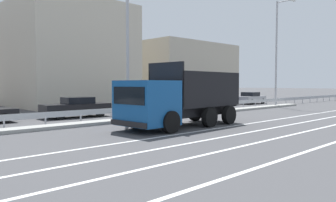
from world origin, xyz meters
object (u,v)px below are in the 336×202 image
(street_lamp_2, at_px, (277,50))
(parked_car_4, at_px, (76,107))
(parked_car_8, at_px, (251,98))
(parked_car_6, at_px, (194,101))
(median_road_sign, at_px, (167,100))
(parked_car_7, at_px, (222,98))
(dump_truck, at_px, (170,104))
(street_lamp_1, at_px, (129,23))
(parked_car_5, at_px, (144,103))

(street_lamp_2, height_order, parked_car_4, street_lamp_2)
(parked_car_4, distance_m, parked_car_8, 21.89)
(parked_car_6, bearing_deg, parked_car_4, 94.97)
(median_road_sign, relative_size, parked_car_4, 0.48)
(parked_car_8, bearing_deg, parked_car_4, -91.79)
(parked_car_7, bearing_deg, dump_truck, -64.91)
(parked_car_4, distance_m, parked_car_6, 11.96)
(street_lamp_2, xyz_separation_m, parked_car_6, (-7.49, 4.30, -5.00))
(street_lamp_1, distance_m, parked_car_4, 6.96)
(parked_car_8, bearing_deg, parked_car_5, -92.18)
(dump_truck, relative_size, median_road_sign, 3.44)
(median_road_sign, distance_m, street_lamp_1, 5.78)
(parked_car_6, height_order, parked_car_8, parked_car_8)
(median_road_sign, xyz_separation_m, street_lamp_1, (-3.31, -0.17, 4.74))
(dump_truck, bearing_deg, street_lamp_1, -6.58)
(street_lamp_1, height_order, parked_car_6, street_lamp_1)
(street_lamp_1, height_order, parked_car_5, street_lamp_1)
(street_lamp_1, distance_m, street_lamp_2, 18.34)
(median_road_sign, bearing_deg, street_lamp_2, 0.14)
(dump_truck, height_order, parked_car_8, dump_truck)
(street_lamp_1, bearing_deg, dump_truck, -93.79)
(parked_car_8, bearing_deg, street_lamp_1, -79.62)
(parked_car_4, bearing_deg, parked_car_8, -85.77)
(street_lamp_1, distance_m, parked_car_8, 21.92)
(median_road_sign, bearing_deg, dump_truck, -131.69)
(street_lamp_2, relative_size, parked_car_5, 2.31)
(parked_car_5, xyz_separation_m, parked_car_8, (15.79, 0.04, -0.00))
(median_road_sign, xyz_separation_m, parked_car_8, (17.46, 4.51, -0.49))
(dump_truck, bearing_deg, parked_car_5, -34.48)
(parked_car_5, relative_size, parked_car_6, 1.14)
(parked_car_4, relative_size, parked_car_7, 1.18)
(street_lamp_1, bearing_deg, parked_car_8, 12.69)
(street_lamp_1, distance_m, parked_car_6, 12.86)
(street_lamp_2, bearing_deg, parked_car_5, 161.63)
(street_lamp_2, height_order, parked_car_8, street_lamp_2)
(street_lamp_2, relative_size, parked_car_6, 2.64)
(parked_car_4, relative_size, parked_car_5, 1.03)
(parked_car_6, bearing_deg, dump_truck, 131.77)
(street_lamp_1, height_order, parked_car_4, street_lamp_1)
(dump_truck, xyz_separation_m, parked_car_7, (15.73, 8.66, -0.48))
(parked_car_5, xyz_separation_m, parked_car_7, (10.50, 0.19, 0.08))
(parked_car_4, height_order, parked_car_5, parked_car_4)
(street_lamp_1, relative_size, parked_car_7, 2.78)
(parked_car_6, bearing_deg, parked_car_7, -81.14)
(parked_car_6, bearing_deg, parked_car_8, -84.15)
(street_lamp_1, bearing_deg, median_road_sign, 2.90)
(median_road_sign, distance_m, street_lamp_2, 15.67)
(street_lamp_2, bearing_deg, parked_car_8, 61.45)
(parked_car_4, xyz_separation_m, parked_car_5, (6.10, 0.16, -0.02))
(dump_truck, height_order, parked_car_4, dump_truck)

